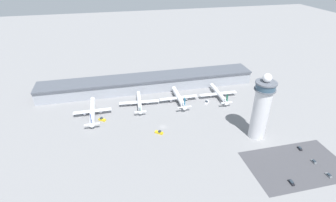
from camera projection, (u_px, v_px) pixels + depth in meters
name	position (u px, v px, depth m)	size (l,w,h in m)	color
ground_plane	(163.00, 127.00, 210.13)	(1000.00, 1000.00, 0.00)	gray
terminal_building	(149.00, 83.00, 266.18)	(214.91, 25.00, 13.86)	#9399A3
control_tower	(261.00, 108.00, 187.74)	(14.84, 14.84, 51.43)	silver
parking_lot_surface	(296.00, 165.00, 172.08)	(64.00, 40.00, 0.01)	#424247
airplane_gate_alpha	(92.00, 111.00, 222.74)	(31.80, 43.81, 13.54)	silver
airplane_gate_bravo	(139.00, 102.00, 237.43)	(36.12, 37.11, 11.53)	silver
airplane_gate_charlie	(179.00, 98.00, 243.30)	(35.89, 39.11, 14.14)	silver
airplane_gate_delta	(219.00, 94.00, 251.11)	(36.87, 39.22, 12.48)	white
service_truck_catering	(207.00, 102.00, 243.51)	(6.30, 7.25, 2.46)	black
service_truck_fuel	(159.00, 132.00, 202.03)	(6.45, 5.74, 2.54)	black
service_truck_baggage	(102.00, 119.00, 217.80)	(6.34, 5.55, 2.66)	black
car_silver_sedan	(300.00, 148.00, 185.77)	(1.95, 4.14, 1.58)	black
car_white_wagon	(291.00, 182.00, 158.05)	(1.83, 4.76, 1.55)	black
car_navy_sedan	(314.00, 162.00, 173.95)	(1.82, 4.23, 1.57)	black
car_yellow_taxi	(329.00, 175.00, 163.16)	(1.97, 4.38, 1.52)	black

